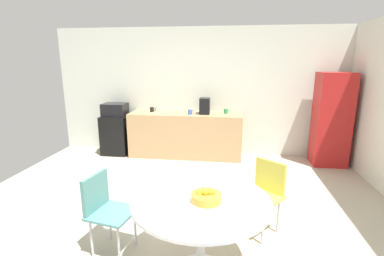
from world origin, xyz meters
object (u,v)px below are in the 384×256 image
(mini_fridge, at_px, (117,134))
(locker_cabinet, at_px, (331,120))
(mug_red, at_px, (152,110))
(microwave, at_px, (115,110))
(chair_teal, at_px, (104,204))
(mug_green, at_px, (190,112))
(round_table, at_px, (201,211))
(coffee_maker, at_px, (205,106))
(mug_white, at_px, (226,111))
(chair_yellow, at_px, (265,188))
(fruit_bowl, at_px, (206,196))

(mini_fridge, height_order, locker_cabinet, locker_cabinet)
(mug_red, bearing_deg, microwave, -173.61)
(chair_teal, bearing_deg, microwave, 110.19)
(microwave, bearing_deg, mug_green, -3.23)
(mini_fridge, distance_m, mug_green, 1.69)
(microwave, xyz_separation_m, round_table, (2.14, -3.27, -0.31))
(locker_cabinet, distance_m, coffee_maker, 2.39)
(mini_fridge, xyz_separation_m, microwave, (0.00, 0.00, 0.54))
(locker_cabinet, height_order, coffee_maker, locker_cabinet)
(mug_white, relative_size, coffee_maker, 0.40)
(chair_yellow, xyz_separation_m, fruit_bowl, (-0.61, -0.83, 0.28))
(locker_cabinet, bearing_deg, mug_green, 179.79)
(locker_cabinet, height_order, round_table, locker_cabinet)
(coffee_maker, bearing_deg, fruit_bowl, -84.65)
(chair_yellow, height_order, mug_red, mug_red)
(mini_fridge, bearing_deg, round_table, -56.74)
(round_table, relative_size, chair_teal, 1.49)
(round_table, distance_m, mug_red, 3.64)
(microwave, xyz_separation_m, coffee_maker, (1.88, 0.00, 0.12))
(chair_yellow, xyz_separation_m, coffee_maker, (-0.92, 2.47, 0.54))
(locker_cabinet, distance_m, round_table, 3.81)
(mug_white, distance_m, mug_red, 1.53)
(chair_yellow, bearing_deg, chair_teal, -160.29)
(mini_fridge, height_order, mug_white, mug_white)
(chair_yellow, bearing_deg, microwave, 138.62)
(locker_cabinet, bearing_deg, mug_white, 174.31)
(round_table, xyz_separation_m, mug_white, (0.16, 3.36, 0.31))
(locker_cabinet, xyz_separation_m, chair_yellow, (-1.45, -2.37, -0.35))
(microwave, relative_size, round_table, 0.39)
(mini_fridge, distance_m, fruit_bowl, 3.98)
(mug_green, bearing_deg, round_table, -80.21)
(mug_white, distance_m, coffee_maker, 0.45)
(locker_cabinet, bearing_deg, mini_fridge, 178.65)
(mug_white, height_order, mug_red, same)
(chair_teal, xyz_separation_m, fruit_bowl, (1.06, -0.23, 0.28))
(mini_fridge, relative_size, mug_green, 6.31)
(microwave, xyz_separation_m, chair_teal, (1.13, -3.07, -0.42))
(round_table, bearing_deg, microwave, 123.26)
(round_table, distance_m, coffee_maker, 3.31)
(microwave, xyz_separation_m, mug_white, (2.30, 0.09, 0.00))
(round_table, bearing_deg, mug_green, 99.79)
(round_table, relative_size, mug_green, 9.58)
(mini_fridge, height_order, mug_red, mug_red)
(round_table, height_order, chair_yellow, chair_yellow)
(microwave, distance_m, mug_green, 1.60)
(round_table, height_order, mug_red, mug_red)
(mini_fridge, height_order, microwave, microwave)
(chair_teal, height_order, coffee_maker, coffee_maker)
(fruit_bowl, bearing_deg, round_table, 144.42)
(mini_fridge, bearing_deg, mug_white, 2.36)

